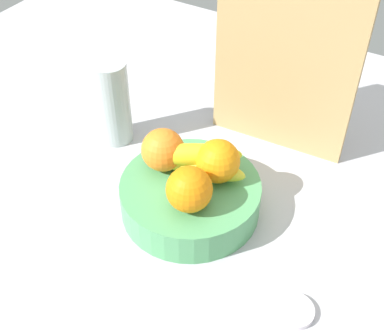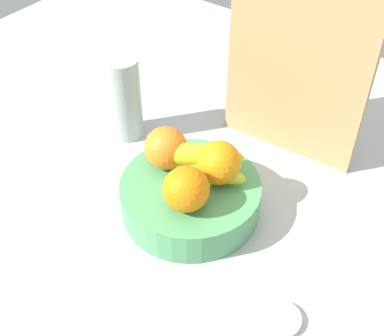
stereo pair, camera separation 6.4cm
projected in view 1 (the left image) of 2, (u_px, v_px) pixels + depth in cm
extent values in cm
cube|color=#B6B5BE|center=(198.00, 205.00, 98.05)|extent=(180.00, 140.00, 3.00)
cylinder|color=#52A163|center=(192.00, 198.00, 92.86)|extent=(25.15, 25.15, 6.42)
sphere|color=orange|center=(189.00, 189.00, 84.33)|extent=(7.81, 7.81, 7.81)
sphere|color=orange|center=(218.00, 161.00, 89.44)|extent=(7.81, 7.81, 7.81)
sphere|color=orange|center=(163.00, 150.00, 91.67)|extent=(7.81, 7.81, 7.81)
ellipsoid|color=yellow|center=(198.00, 166.00, 91.37)|extent=(17.46, 7.30, 4.00)
ellipsoid|color=yellow|center=(194.00, 154.00, 90.38)|extent=(16.73, 11.96, 4.00)
cube|color=tan|center=(284.00, 67.00, 97.61)|extent=(28.06, 3.40, 36.00)
cylinder|color=#ADB9BA|center=(113.00, 102.00, 104.47)|extent=(7.03, 7.03, 18.18)
cylinder|color=white|center=(294.00, 311.00, 78.84)|extent=(6.28, 6.28, 1.04)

